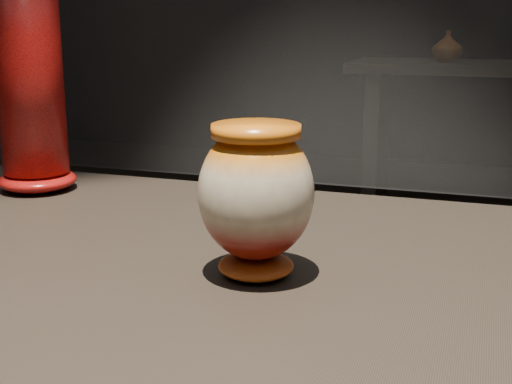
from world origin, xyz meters
TOP-DOWN VIEW (x-y plane):
  - main_vase at (-0.09, 0.01)m, footprint 0.15×0.15m
  - tall_vase at (-0.54, 0.27)m, footprint 0.15×0.15m
  - back_vase_left at (-0.09, 3.37)m, footprint 0.23×0.23m

SIDE VIEW (x-z plane):
  - back_vase_left at x=-0.09m, z-range 0.90..1.07m
  - main_vase at x=-0.09m, z-range 0.91..1.07m
  - tall_vase at x=-0.54m, z-range 0.89..1.28m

